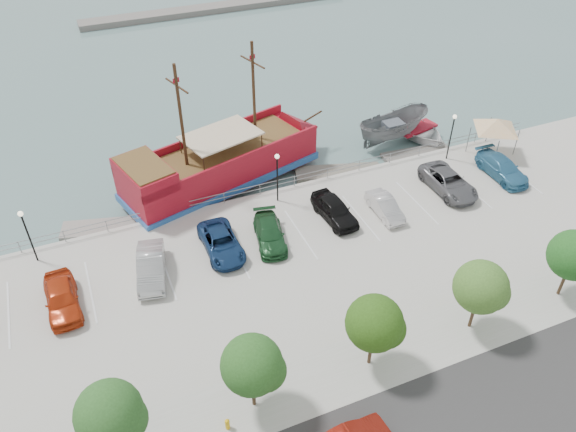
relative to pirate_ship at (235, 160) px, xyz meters
name	(u,v)px	position (x,y,z in m)	size (l,w,h in m)	color
ground	(312,261)	(1.68, -11.92, -2.05)	(160.00, 160.00, 0.00)	slate
sidewalk	(384,357)	(1.68, -21.92, -1.03)	(100.00, 4.00, 0.05)	#A7A699
seawall_railing	(272,186)	(1.68, -4.12, -0.52)	(50.00, 0.06, 1.00)	gray
far_shore	(218,8)	(11.68, 43.08, -1.65)	(40.00, 3.00, 0.80)	slate
pirate_ship	(235,160)	(0.00, 0.00, 0.00)	(19.77, 10.27, 12.24)	maroon
patrol_boat	(393,130)	(15.49, 0.10, -0.59)	(2.84, 7.55, 2.92)	slate
speedboat	(416,132)	(18.15, 0.02, -1.37)	(4.68, 6.55, 1.36)	white
dock_west	(110,228)	(-11.12, -2.72, -1.84)	(7.22, 2.06, 0.41)	gray
dock_mid	(338,173)	(8.47, -2.72, -1.84)	(7.47, 2.13, 0.43)	slate
dock_east	(417,154)	(16.51, -2.72, -1.86)	(6.52, 1.86, 0.37)	#69645D
canopy_tent	(498,119)	(21.75, -6.13, 2.35)	(5.77, 5.77, 3.91)	slate
fire_hydrant	(227,424)	(-8.06, -22.72, -0.64)	(0.26, 0.26, 0.75)	#EFB50D
lamp_post_left	(26,228)	(-16.32, -5.42, 1.89)	(0.36, 0.36, 4.28)	black
lamp_post_mid	(277,169)	(1.68, -5.42, 1.89)	(0.36, 0.36, 4.28)	black
lamp_post_right	(452,129)	(17.68, -5.42, 1.89)	(0.36, 0.36, 4.28)	black
tree_b	(113,415)	(-13.18, -21.99, 2.25)	(3.30, 3.20, 5.00)	#473321
tree_c	(255,366)	(-6.18, -21.99, 2.25)	(3.30, 3.20, 5.00)	#473321
tree_d	(377,325)	(0.82, -21.99, 2.25)	(3.30, 3.20, 5.00)	#473321
tree_e	(483,288)	(7.82, -21.99, 2.25)	(3.30, 3.20, 5.00)	#473321
tree_f	(576,256)	(14.82, -21.99, 2.25)	(3.30, 3.20, 5.00)	#473321
parked_car_a	(62,298)	(-15.01, -10.70, -0.21)	(1.98, 4.92, 1.68)	#B73210
parked_car_b	(151,267)	(-9.26, -10.04, -0.23)	(1.74, 4.99, 1.64)	#A6A6A6
parked_car_c	(221,243)	(-4.19, -9.42, -0.33)	(2.40, 5.21, 1.45)	navy
parked_car_d	(270,234)	(-0.69, -9.80, -0.34)	(1.98, 4.86, 1.41)	#1C4A25
parked_car_e	(335,210)	(4.79, -9.18, -0.22)	(1.95, 4.84, 1.65)	black
parked_car_f	(385,207)	(8.59, -10.18, -0.37)	(1.44, 4.12, 1.36)	beige
parked_car_g	(448,182)	(14.89, -9.43, -0.26)	(2.61, 5.65, 1.57)	#5E5E61
parked_car_h	(502,168)	(20.23, -9.45, -0.27)	(2.18, 5.35, 1.55)	teal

